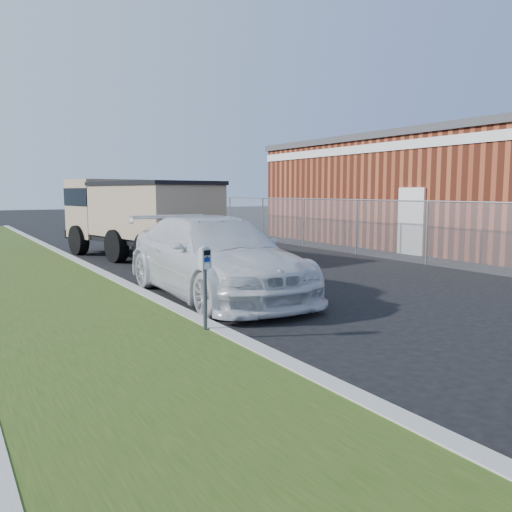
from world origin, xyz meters
TOP-DOWN VIEW (x-y plane):
  - ground at (0.00, 0.00)m, footprint 120.00×120.00m
  - chainlink_fence at (6.00, 7.00)m, footprint 0.06×30.06m
  - brick_building at (12.00, 8.00)m, footprint 9.20×14.20m
  - parking_meter at (-2.77, 0.08)m, footprint 0.19×0.14m
  - white_wagon at (-1.25, 2.86)m, footprint 2.32×5.48m
  - dump_truck at (-0.53, 9.95)m, footprint 3.55×6.64m

SIDE VIEW (x-z plane):
  - ground at x=0.00m, z-range 0.00..0.00m
  - white_wagon at x=-1.25m, z-range 0.00..1.58m
  - parking_meter at x=-2.77m, z-range 0.38..1.59m
  - chainlink_fence at x=6.00m, z-range -13.74..16.26m
  - dump_truck at x=-0.53m, z-range 0.16..2.63m
  - brick_building at x=12.00m, z-range 0.04..4.21m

